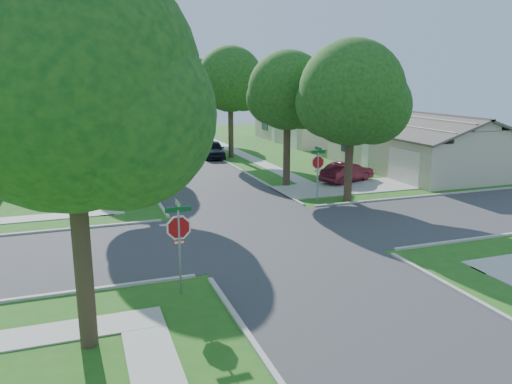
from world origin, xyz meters
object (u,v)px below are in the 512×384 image
object	(u,v)px
house_ne_near	(418,149)
car_curb_east	(213,149)
tree_w_mid	(112,79)
tree_w_far	(104,89)
car_driveway	(347,172)
house_ne_far	(311,127)
tree_e_far	(196,84)
tree_sw_corner	(72,93)
car_curb_west	(115,128)
tree_e_near	(288,94)
stop_sign_sw	(179,231)
tree_w_near	(128,87)
tree_e_mid	(231,82)
tree_ne_corner	(352,98)
stop_sign_ne	(318,165)

from	to	relation	value
house_ne_near	car_curb_east	xyz separation A→B (m)	(-12.79, 10.22, -0.79)
tree_w_mid	house_ne_near	distance (m)	23.46
tree_w_far	car_driveway	distance (m)	29.08
house_ne_far	car_curb_east	bearing A→B (deg)	-148.70
tree_w_mid	tree_e_far	bearing A→B (deg)	54.15
tree_sw_corner	car_curb_west	size ratio (longest dim) A/B	2.02
car_curb_east	car_curb_west	size ratio (longest dim) A/B	0.90
tree_e_near	car_driveway	world-z (taller)	tree_e_near
tree_e_far	car_curb_east	size ratio (longest dim) A/B	2.05
tree_e_far	house_ne_far	bearing A→B (deg)	-24.03
tree_e_near	house_ne_far	world-z (taller)	tree_e_near
tree_e_near	car_driveway	distance (m)	6.45
tree_e_far	tree_w_far	xyz separation A→B (m)	(-9.40, -0.00, -0.47)
tree_e_far	tree_sw_corner	bearing A→B (deg)	-106.56
stop_sign_sw	tree_w_near	xyz separation A→B (m)	(0.06, 13.71, 4.08)
car_curb_east	tree_w_far	bearing A→B (deg)	129.44
tree_w_mid	tree_w_far	world-z (taller)	tree_w_mid
tree_e_mid	house_ne_near	xyz separation A→B (m)	(11.23, -10.01, -4.74)
tree_sw_corner	car_driveway	distance (m)	23.29
tree_e_mid	tree_ne_corner	distance (m)	16.89
tree_ne_corner	stop_sign_sw	bearing A→B (deg)	-141.16
tree_e_mid	car_curb_east	world-z (taller)	tree_e_mid
tree_e_mid	tree_e_far	world-z (taller)	tree_e_mid
tree_sw_corner	tree_w_mid	bearing A→B (deg)	84.30
tree_w_far	house_ne_far	size ratio (longest dim) A/B	0.59
tree_e_near	tree_e_mid	xyz separation A→B (m)	(0.01, 12.00, 0.61)
tree_e_mid	tree_e_far	xyz separation A→B (m)	(-0.00, 13.00, -0.27)
car_driveway	house_ne_far	bearing A→B (deg)	-40.51
tree_ne_corner	tree_e_mid	bearing A→B (deg)	95.45
stop_sign_ne	car_curb_east	xyz separation A→B (m)	(-1.50, 16.52, -1.31)
tree_e_near	tree_w_near	world-z (taller)	tree_w_near
tree_w_mid	tree_sw_corner	distance (m)	28.14
tree_e_near	tree_e_mid	world-z (taller)	tree_e_mid
house_ne_near	tree_ne_corner	bearing A→B (deg)	-144.82
tree_e_near	car_curb_east	world-z (taller)	tree_e_near
tree_e_mid	house_ne_near	distance (m)	15.77
house_ne_far	car_driveway	distance (m)	21.54
tree_e_near	tree_sw_corner	size ratio (longest dim) A/B	0.87
tree_e_near	tree_w_far	world-z (taller)	tree_e_near
tree_e_mid	tree_e_far	distance (m)	13.00
tree_e_mid	car_driveway	xyz separation A→B (m)	(4.07, -12.31, -5.60)
tree_e_mid	tree_w_far	world-z (taller)	tree_e_mid
house_ne_near	tree_e_near	bearing A→B (deg)	-169.96
tree_w_near	tree_ne_corner	world-z (taller)	tree_w_near
tree_w_far	car_curb_west	distance (m)	11.09
stop_sign_ne	tree_w_far	xyz separation A→B (m)	(-9.35, 29.31, 3.48)
tree_sw_corner	tree_ne_corner	size ratio (longest dim) A/B	1.10
tree_e_near	tree_w_mid	xyz separation A→B (m)	(-9.39, 12.00, 0.85)
tree_e_near	tree_e_far	bearing A→B (deg)	90.00
tree_w_near	car_curb_west	xyz separation A→B (m)	(1.44, 34.88, -5.43)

